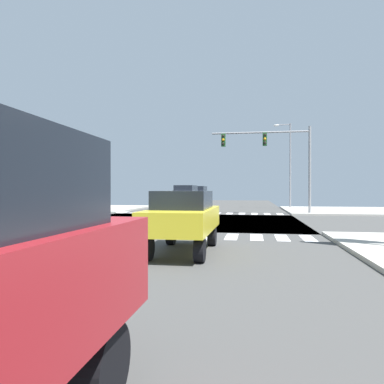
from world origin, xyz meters
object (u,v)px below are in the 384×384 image
at_px(street_lamp, 288,158).
at_px(bank_building, 28,188).
at_px(sedan_leading_2, 180,196).
at_px(traffic_signal_mast, 271,149).
at_px(suv_farside_1, 186,196).
at_px(sedan_queued_1, 183,216).
at_px(suv_crossing_2, 198,195).

height_order(street_lamp, bank_building, street_lamp).
bearing_deg(street_lamp, sedan_leading_2, 150.84).
distance_m(traffic_signal_mast, bank_building, 26.06).
bearing_deg(suv_farside_1, sedan_queued_1, 100.26).
relative_size(bank_building, suv_crossing_2, 3.10).
bearing_deg(suv_farside_1, sedan_leading_2, -76.25).
height_order(street_lamp, suv_farside_1, street_lamp).
height_order(suv_farside_1, suv_crossing_2, same).
height_order(suv_crossing_2, sedan_queued_1, suv_crossing_2).
xyz_separation_m(traffic_signal_mast, suv_farside_1, (-7.52, 3.97, -3.71)).
bearing_deg(suv_crossing_2, bank_building, 16.67).
bearing_deg(suv_crossing_2, traffic_signal_mast, 123.44).
xyz_separation_m(traffic_signal_mast, suv_crossing_2, (-7.52, 11.39, -3.71)).
height_order(traffic_signal_mast, suv_crossing_2, traffic_signal_mast).
relative_size(traffic_signal_mast, sedan_queued_1, 1.79).
xyz_separation_m(suv_farside_1, suv_crossing_2, (0.00, 7.43, 0.00)).
distance_m(street_lamp, suv_farside_1, 11.62).
height_order(bank_building, suv_farside_1, bank_building).
distance_m(bank_building, suv_crossing_2, 18.43).
bearing_deg(street_lamp, suv_farside_1, -151.84).
height_order(suv_farside_1, sedan_queued_1, suv_farside_1).
relative_size(street_lamp, bank_building, 0.61).
bearing_deg(suv_farside_1, traffic_signal_mast, 152.20).
distance_m(traffic_signal_mast, suv_farside_1, 9.28).
distance_m(bank_building, sedan_queued_1, 32.50).
bearing_deg(sedan_queued_1, bank_building, 131.76).
distance_m(suv_crossing_2, sedan_leading_2, 5.70).
bearing_deg(sedan_queued_1, street_lamp, 78.22).
height_order(traffic_signal_mast, street_lamp, street_lamp).
height_order(traffic_signal_mast, suv_farside_1, traffic_signal_mast).
bearing_deg(sedan_queued_1, sedan_leading_2, 101.52).
bearing_deg(sedan_leading_2, suv_crossing_2, 121.81).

